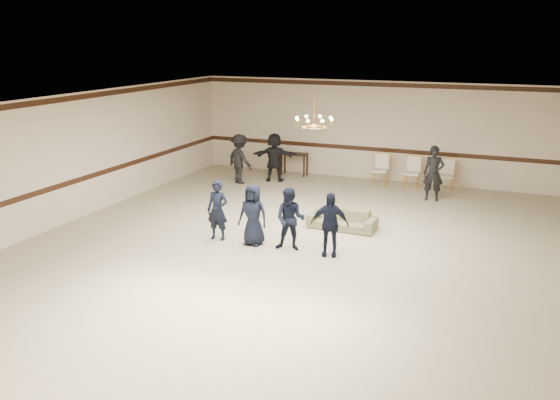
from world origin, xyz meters
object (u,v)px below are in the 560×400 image
(boy_c, at_px, (290,219))
(adult_right, at_px, (434,173))
(boy_b, at_px, (253,215))
(banquet_chair_right, at_px, (445,176))
(banquet_chair_left, at_px, (380,170))
(console_table, at_px, (294,164))
(adult_mid, at_px, (274,157))
(boy_d, at_px, (329,224))
(banquet_chair_mid, at_px, (412,173))
(boy_a, at_px, (218,210))
(settee, at_px, (342,219))
(chandelier, at_px, (314,113))
(adult_left, at_px, (240,159))

(boy_c, xyz_separation_m, adult_right, (2.27, 5.35, 0.09))
(boy_b, relative_size, banquet_chair_right, 1.44)
(boy_b, distance_m, banquet_chair_right, 7.37)
(banquet_chair_left, relative_size, console_table, 1.06)
(boy_c, bearing_deg, adult_mid, 107.08)
(adult_right, bearing_deg, adult_mid, 169.11)
(boy_d, relative_size, banquet_chair_mid, 1.44)
(banquet_chair_left, bearing_deg, boy_b, -100.72)
(boy_c, xyz_separation_m, banquet_chair_right, (2.46, 6.55, -0.21))
(boy_c, xyz_separation_m, adult_mid, (-2.83, 5.75, 0.09))
(boy_a, relative_size, banquet_chair_mid, 1.44)
(boy_c, relative_size, banquet_chair_mid, 1.44)
(boy_d, distance_m, settee, 1.91)
(adult_mid, relative_size, banquet_chair_left, 1.63)
(boy_d, distance_m, banquet_chair_right, 6.74)
(banquet_chair_right, bearing_deg, boy_c, -112.79)
(boy_d, height_order, console_table, boy_d)
(boy_c, bearing_deg, chandelier, 77.33)
(settee, xyz_separation_m, banquet_chair_right, (1.82, 4.72, 0.24))
(boy_b, xyz_separation_m, console_table, (-1.64, 6.75, -0.31))
(boy_a, distance_m, boy_d, 2.70)
(banquet_chair_right, bearing_deg, console_table, 175.51)
(boy_c, xyz_separation_m, console_table, (-2.54, 6.75, -0.31))
(boy_a, distance_m, banquet_chair_left, 6.94)
(adult_right, xyz_separation_m, banquet_chair_left, (-1.81, 1.21, -0.31))
(boy_d, bearing_deg, boy_b, 167.59)
(banquet_chair_right, bearing_deg, adult_right, -101.33)
(boy_b, distance_m, banquet_chair_left, 6.70)
(settee, height_order, banquet_chair_right, banquet_chair_right)
(boy_a, bearing_deg, banquet_chair_right, 53.66)
(settee, relative_size, banquet_chair_right, 1.72)
(boy_a, xyz_separation_m, boy_b, (0.90, 0.00, 0.00))
(adult_left, relative_size, adult_mid, 1.00)
(chandelier, distance_m, adult_mid, 5.74)
(boy_a, distance_m, banquet_chair_mid, 7.32)
(boy_a, bearing_deg, console_table, 92.94)
(boy_a, relative_size, boy_d, 1.00)
(chandelier, distance_m, banquet_chair_left, 5.83)
(boy_c, bearing_deg, console_table, 101.44)
(settee, relative_size, console_table, 1.81)
(chandelier, xyz_separation_m, console_table, (-2.61, 5.50, -2.49))
(banquet_chair_left, bearing_deg, boy_d, -85.16)
(boy_d, bearing_deg, banquet_chair_left, 81.41)
(chandelier, height_order, boy_a, chandelier)
(adult_right, height_order, banquet_chair_left, adult_right)
(boy_b, height_order, banquet_chair_right, boy_b)
(banquet_chair_mid, relative_size, banquet_chair_right, 1.00)
(adult_right, bearing_deg, banquet_chair_left, 139.84)
(chandelier, height_order, settee, chandelier)
(banquet_chair_left, xyz_separation_m, banquet_chair_right, (2.00, 0.00, 0.00))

